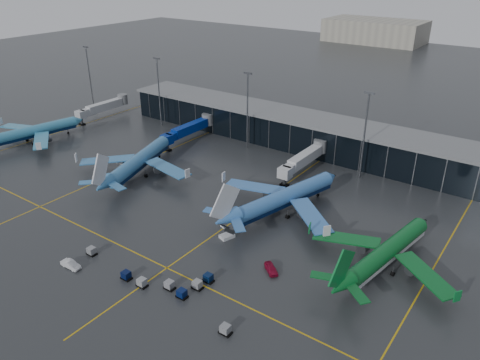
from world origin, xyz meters
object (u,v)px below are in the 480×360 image
Objects in this scene: airliner_arkefly at (139,153)px; service_van_white at (71,264)px; airliner_klm_near at (286,188)px; baggage_carts at (166,284)px; service_van_red at (271,269)px; airliner_klm_west at (33,125)px; mobile_airstair at (227,235)px; airliner_aer_lingus at (389,242)px.

airliner_arkefly is 47.48m from service_van_white.
airliner_klm_near is 9.04× the size of service_van_white.
airliner_arkefly reaches higher than baggage_carts.
service_van_red is (14.07, 16.24, 0.03)m from baggage_carts.
airliner_klm_west is 48.85m from airliner_arkefly.
airliner_klm_near reaches higher than service_van_red.
service_van_white is (-19.42, -28.02, 0.01)m from mobile_airstair.
mobile_airstair is (91.04, -10.06, -5.42)m from airliner_klm_west.
airliner_klm_near is at bearing 15.81° from airliner_klm_west.
mobile_airstair reaches higher than baggage_carts.
mobile_airstair is (42.29, -13.19, -5.77)m from airliner_arkefly.
airliner_klm_west is 0.94× the size of airliner_klm_near.
airliner_klm_near is 9.30× the size of service_van_red.
airliner_arkefly is 47.11m from airliner_klm_near.
airliner_klm_west is 91.75m from mobile_airstair.
baggage_carts is 8.45× the size of service_van_white.
airliner_arkefly is 9.25× the size of service_van_red.
airliner_aer_lingus is (124.51, 0.59, -0.26)m from airliner_klm_west.
airliner_klm_west is at bearing -160.91° from airliner_klm_near.
airliner_aer_lingus is (28.95, -7.78, -0.64)m from airliner_klm_near.
service_van_red reaches higher than service_van_white.
airliner_aer_lingus is 65.73m from service_van_white.
airliner_arkefly is 1.06× the size of baggage_carts.
airliner_aer_lingus is at bearing 35.65° from mobile_airstair.
baggage_carts is 21.59m from service_van_white.
airliner_klm_near reaches higher than baggage_carts.
service_van_white is (-23.95, -46.45, -5.80)m from airliner_klm_near.
mobile_airstair is 0.79× the size of service_van_white.
airliner_klm_west is at bearing 59.17° from service_van_white.
baggage_carts is (-3.47, -39.61, -5.82)m from airliner_klm_near.
airliner_aer_lingus is at bearing -19.75° from airliner_arkefly.
airliner_arkefly is at bearing -159.53° from airliner_klm_near.
airliner_arkefly reaches higher than service_van_white.
airliner_aer_lingus is 35.51m from mobile_airstair.
baggage_carts is (43.35, -34.37, -5.78)m from airliner_arkefly.
baggage_carts reaches higher than service_van_red.
service_van_red is (57.41, -18.13, -5.76)m from airliner_arkefly.
airliner_klm_near reaches higher than airliner_klm_west.
airliner_klm_west reaches higher than airliner_aer_lingus.
airliner_klm_near is 40.18m from baggage_carts.
airliner_klm_near is 26.30m from service_van_red.
airliner_aer_lingus reaches higher than service_van_white.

